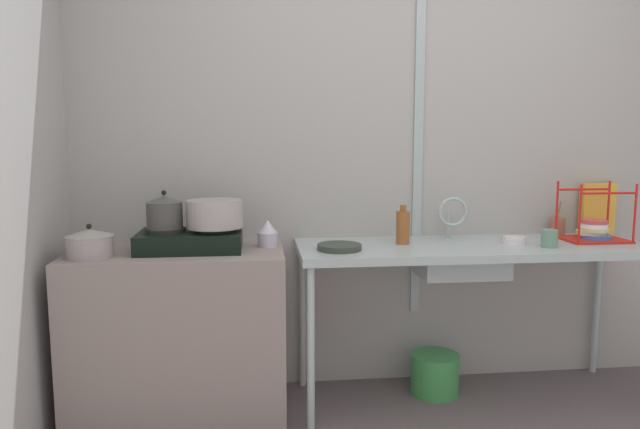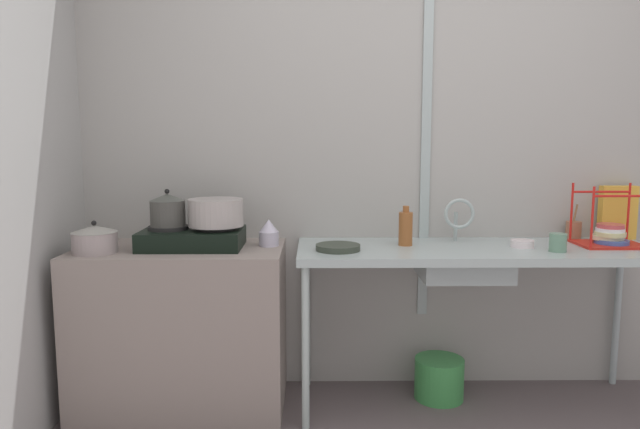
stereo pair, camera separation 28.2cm
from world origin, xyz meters
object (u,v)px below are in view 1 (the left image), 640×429
object	(u,v)px
pot_beside_stove	(90,243)
sink_basin	(459,259)
small_bowl_on_drainboard	(514,240)
percolator	(268,234)
cup_by_rack	(549,238)
pot_on_left_burner	(164,212)
bucket_on_floor	(435,374)
frying_pan	(339,247)
cereal_box	(597,209)
stove	(190,240)
pot_on_right_burner	(215,214)
faucet	(452,213)
utensil_jar	(557,226)
dish_rack	(594,231)
bottle_by_sink	(403,227)

from	to	relation	value
pot_beside_stove	sink_basin	world-z (taller)	pot_beside_stove
small_bowl_on_drainboard	percolator	bearing A→B (deg)	177.74
sink_basin	cup_by_rack	xyz separation A→B (m)	(0.42, -0.11, 0.12)
pot_on_left_burner	bucket_on_floor	size ratio (longest dim) A/B	0.72
frying_pan	pot_on_left_burner	bearing A→B (deg)	175.01
bucket_on_floor	frying_pan	bearing A→B (deg)	-165.40
pot_beside_stove	cereal_box	world-z (taller)	cereal_box
stove	bucket_on_floor	size ratio (longest dim) A/B	1.92
sink_basin	cereal_box	distance (m)	0.94
pot_on_right_burner	percolator	world-z (taller)	pot_on_right_burner
cup_by_rack	cereal_box	size ratio (longest dim) A/B	0.31
percolator	faucet	world-z (taller)	faucet
pot_beside_stove	sink_basin	bearing A→B (deg)	3.86
pot_beside_stove	cereal_box	distance (m)	2.69
cup_by_rack	utensil_jar	bearing A→B (deg)	56.26
percolator	cup_by_rack	xyz separation A→B (m)	(1.39, -0.16, -0.02)
pot_on_right_burner	faucet	distance (m)	1.24
dish_rack	utensil_jar	world-z (taller)	dish_rack
cereal_box	bucket_on_floor	bearing A→B (deg)	-169.72
cereal_box	bucket_on_floor	distance (m)	1.31
pot_on_right_burner	bucket_on_floor	xyz separation A→B (m)	(1.14, 0.07, -0.89)
pot_beside_stove	bucket_on_floor	size ratio (longest dim) A/B	0.83
frying_pan	cup_by_rack	world-z (taller)	cup_by_rack
pot_on_right_burner	bottle_by_sink	distance (m)	0.95
stove	small_bowl_on_drainboard	world-z (taller)	stove
cereal_box	utensil_jar	xyz separation A→B (m)	(-0.24, -0.01, -0.09)
stove	pot_on_left_burner	world-z (taller)	pot_on_left_burner
faucet	dish_rack	bearing A→B (deg)	-7.23
sink_basin	faucet	bearing A→B (deg)	87.33
faucet	bucket_on_floor	xyz separation A→B (m)	(-0.09, -0.06, -0.86)
pot_on_right_burner	frying_pan	xyz separation A→B (m)	(0.60, -0.07, -0.16)
utensil_jar	bucket_on_floor	bearing A→B (deg)	-168.00
cereal_box	faucet	bearing A→B (deg)	-172.69
faucet	dish_rack	world-z (taller)	dish_rack
bottle_by_sink	utensil_jar	world-z (taller)	bottle_by_sink
sink_basin	bottle_by_sink	bearing A→B (deg)	168.22
frying_pan	stove	bearing A→B (deg)	174.20
frying_pan	cereal_box	distance (m)	1.55
pot_beside_stove	dish_rack	size ratio (longest dim) A/B	0.67
pot_on_right_burner	frying_pan	distance (m)	0.62
pot_beside_stove	sink_basin	size ratio (longest dim) A/B	0.49
pot_on_left_burner	dish_rack	xyz separation A→B (m)	(2.21, 0.04, -0.14)
frying_pan	small_bowl_on_drainboard	size ratio (longest dim) A/B	1.90
stove	faucet	world-z (taller)	faucet
frying_pan	cup_by_rack	xyz separation A→B (m)	(1.05, -0.04, 0.03)
pot_beside_stove	frying_pan	size ratio (longest dim) A/B	0.98
percolator	dish_rack	distance (m)	1.72
frying_pan	dish_rack	distance (m)	1.38
sink_basin	utensil_jar	size ratio (longest dim) A/B	2.28
cereal_box	stove	bearing A→B (deg)	-173.47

